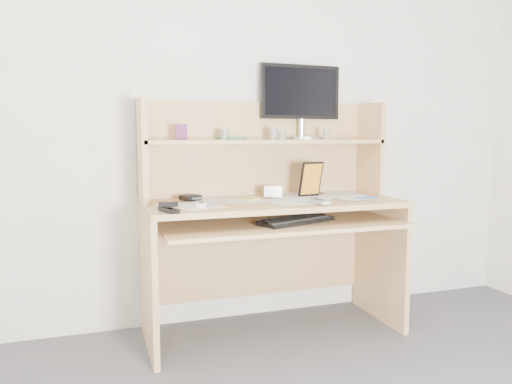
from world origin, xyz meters
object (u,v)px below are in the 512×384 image
object	(u,v)px
tv_remote	(318,201)
keyboard	(296,220)
monitor	(301,100)
game_case	(311,179)
desk	(269,209)

from	to	relation	value
tv_remote	keyboard	bearing A→B (deg)	150.55
keyboard	tv_remote	world-z (taller)	tv_remote
tv_remote	monitor	distance (m)	0.73
game_case	keyboard	bearing A→B (deg)	-143.12
tv_remote	monitor	size ratio (longest dim) A/B	0.33
desk	tv_remote	world-z (taller)	desk
desk	monitor	world-z (taller)	monitor
desk	keyboard	world-z (taller)	desk
tv_remote	monitor	bearing A→B (deg)	72.76
tv_remote	game_case	world-z (taller)	game_case
desk	monitor	xyz separation A→B (m)	(0.27, 0.18, 0.62)
tv_remote	monitor	world-z (taller)	monitor
keyboard	monitor	bearing A→B (deg)	42.93
game_case	monitor	distance (m)	0.50
desk	tv_remote	xyz separation A→B (m)	(0.17, -0.29, 0.07)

